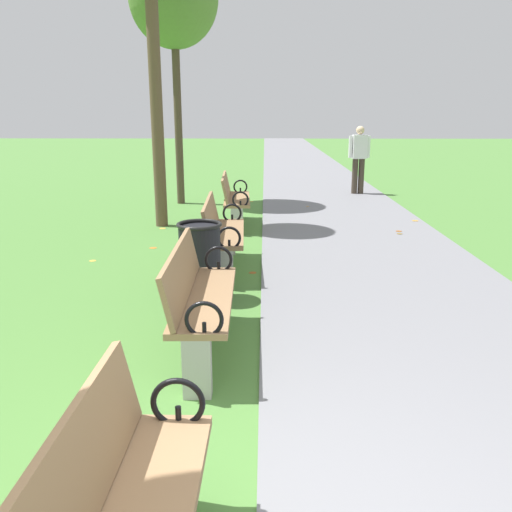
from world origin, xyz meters
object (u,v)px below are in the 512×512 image
Objects in this scene: park_bench_3 at (222,232)px; trash_bin at (200,261)px; pedestrian_walking at (359,156)px; park_bench_4 at (234,199)px; park_bench_2 at (199,297)px.

park_bench_3 is 1.92× the size of trash_bin.
trash_bin is at bearing -111.30° from pedestrian_walking.
pedestrian_walking reaches higher than park_bench_4.
pedestrian_walking is (2.83, 6.51, 0.44)m from park_bench_3.
park_bench_2 is at bearing -90.00° from park_bench_4.
trash_bin is (-0.15, -1.11, -0.06)m from park_bench_3.
park_bench_3 and park_bench_4 have the same top height.
park_bench_3 is at bearing -90.00° from park_bench_4.
park_bench_2 is at bearing -107.56° from pedestrian_walking.
park_bench_4 is 4.75m from pedestrian_walking.
park_bench_3 is 2.72m from park_bench_4.
park_bench_2 is 0.99× the size of park_bench_4.
park_bench_2 is 9.38m from pedestrian_walking.
pedestrian_walking reaches higher than trash_bin.
trash_bin is (-0.15, 1.30, -0.06)m from park_bench_2.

